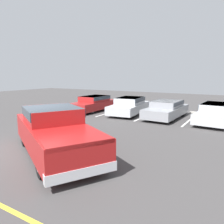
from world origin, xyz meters
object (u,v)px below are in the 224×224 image
object	(u,v)px
pickup_truck	(55,132)
parked_sedan_d	(216,112)
parked_sedan_c	(166,109)
wheel_stop_curb	(203,113)
parked_sedan_b	(130,105)
parked_sedan_a	(94,103)

from	to	relation	value
pickup_truck	parked_sedan_d	world-z (taller)	pickup_truck
parked_sedan_c	wheel_stop_curb	bearing A→B (deg)	148.00
parked_sedan_b	wheel_stop_curb	distance (m)	5.55
pickup_truck	parked_sedan_d	xyz separation A→B (m)	(4.47, 9.18, -0.24)
pickup_truck	parked_sedan_c	xyz separation A→B (m)	(1.41, 8.98, -0.24)
parked_sedan_d	parked_sedan_c	bearing A→B (deg)	-81.94
pickup_truck	parked_sedan_a	distance (m)	10.10
parked_sedan_b	wheel_stop_curb	world-z (taller)	parked_sedan_b
parked_sedan_b	parked_sedan_c	distance (m)	2.87
pickup_truck	wheel_stop_curb	distance (m)	12.30
wheel_stop_curb	parked_sedan_c	bearing A→B (deg)	-124.42
pickup_truck	parked_sedan_b	distance (m)	9.21
parked_sedan_c	wheel_stop_curb	world-z (taller)	parked_sedan_c
pickup_truck	parked_sedan_b	xyz separation A→B (m)	(-1.46, 9.10, -0.20)
pickup_truck	parked_sedan_b	bearing A→B (deg)	129.03
parked_sedan_b	parked_sedan_c	xyz separation A→B (m)	(2.86, -0.12, -0.04)
pickup_truck	parked_sedan_b	size ratio (longest dim) A/B	1.21
pickup_truck	wheel_stop_curb	world-z (taller)	pickup_truck
parked_sedan_b	parked_sedan_d	xyz separation A→B (m)	(5.92, 0.08, -0.04)
parked_sedan_d	parked_sedan_a	bearing A→B (deg)	-84.39
pickup_truck	parked_sedan_c	world-z (taller)	pickup_truck
parked_sedan_c	parked_sedan_d	bearing A→B (deg)	96.22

